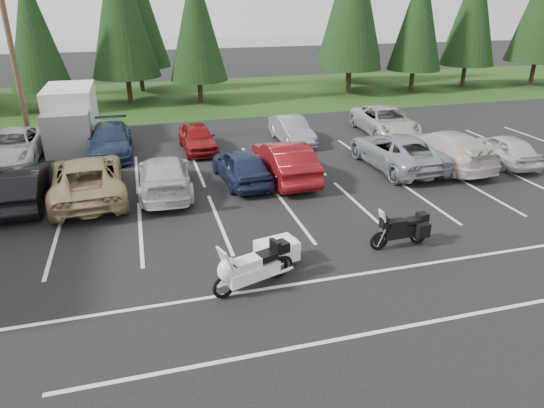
{
  "coord_description": "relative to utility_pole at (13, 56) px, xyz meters",
  "views": [
    {
      "loc": [
        -4.54,
        -14.34,
        7.4
      ],
      "look_at": [
        -0.68,
        -0.5,
        1.16
      ],
      "focal_mm": 32.0,
      "sensor_mm": 36.0,
      "label": 1
    }
  ],
  "objects": [
    {
      "name": "car_far_3",
      "position": [
        13.31,
        -2.11,
        -4.03
      ],
      "size": [
        1.56,
        4.13,
        1.35
      ],
      "primitive_type": "imported",
      "rotation": [
        0.0,
        0.0,
        0.03
      ],
      "color": "gray",
      "rests_on": "ground"
    },
    {
      "name": "car_near_2",
      "position": [
        3.26,
        -7.36,
        -3.88
      ],
      "size": [
        3.15,
        6.06,
        1.63
      ],
      "primitive_type": "imported",
      "rotation": [
        0.0,
        0.0,
        3.22
      ],
      "color": "tan",
      "rests_on": "ground"
    },
    {
      "name": "conifer_8",
      "position": [
        33.0,
        10.6,
        1.47
      ],
      "size": [
        4.53,
        4.53,
        10.56
      ],
      "color": "#332316",
      "rests_on": "ground"
    },
    {
      "name": "stall_markings",
      "position": [
        10.0,
        -10.0,
        -4.69
      ],
      "size": [
        32.0,
        16.0,
        0.01
      ],
      "primitive_type": "cube",
      "color": "silver",
      "rests_on": "ground"
    },
    {
      "name": "conifer_4",
      "position": [
        5.0,
        10.9,
        1.83
      ],
      "size": [
        4.8,
        4.8,
        11.17
      ],
      "color": "#332316",
      "rests_on": "ground"
    },
    {
      "name": "box_truck",
      "position": [
        2.0,
        0.5,
        -3.25
      ],
      "size": [
        2.4,
        5.6,
        2.9
      ],
      "primitive_type": null,
      "color": "silver",
      "rests_on": "ground"
    },
    {
      "name": "conifer_6",
      "position": [
        22.0,
        10.1,
        2.01
      ],
      "size": [
        4.93,
        4.93,
        11.48
      ],
      "color": "#332316",
      "rests_on": "ground"
    },
    {
      "name": "grass_strip",
      "position": [
        10.0,
        12.0,
        -4.69
      ],
      "size": [
        80.0,
        16.0,
        0.01
      ],
      "primitive_type": "cube",
      "color": "#1B3912",
      "rests_on": "ground"
    },
    {
      "name": "conifer_7",
      "position": [
        27.5,
        9.8,
        1.11
      ],
      "size": [
        4.27,
        4.27,
        9.94
      ],
      "color": "#332316",
      "rests_on": "ground"
    },
    {
      "name": "conifer_3",
      "position": [
        -0.5,
        9.4,
        0.57
      ],
      "size": [
        3.87,
        3.87,
        9.02
      ],
      "color": "#332316",
      "rests_on": "ground"
    },
    {
      "name": "cargo_trailer",
      "position": [
        8.95,
        -14.33,
        -4.31
      ],
      "size": [
        1.85,
        1.28,
        0.78
      ],
      "primitive_type": null,
      "rotation": [
        0.0,
        0.0,
        0.21
      ],
      "color": "white",
      "rests_on": "ground"
    },
    {
      "name": "car_near_4",
      "position": [
        9.41,
        -7.3,
        -3.96
      ],
      "size": [
        2.1,
        4.45,
        1.47
      ],
      "primitive_type": "imported",
      "rotation": [
        0.0,
        0.0,
        3.23
      ],
      "color": "#1A2442",
      "rests_on": "ground"
    },
    {
      "name": "adventure_motorcycle",
      "position": [
        13.0,
        -14.29,
        -4.01
      ],
      "size": [
        2.29,
        0.88,
        1.38
      ],
      "primitive_type": null,
      "rotation": [
        0.0,
        0.0,
        0.04
      ],
      "color": "black",
      "rests_on": "ground"
    },
    {
      "name": "lake_water",
      "position": [
        14.0,
        43.0,
        -4.7
      ],
      "size": [
        70.0,
        50.0,
        0.02
      ],
      "primitive_type": "cube",
      "color": "slate",
      "rests_on": "ground"
    },
    {
      "name": "conifer_5",
      "position": [
        10.0,
        9.6,
        0.93
      ],
      "size": [
        4.14,
        4.14,
        9.63
      ],
      "color": "#332316",
      "rests_on": "ground"
    },
    {
      "name": "car_near_1",
      "position": [
        0.92,
        -7.35,
        -3.93
      ],
      "size": [
        1.79,
        4.7,
        1.53
      ],
      "primitive_type": "imported",
      "rotation": [
        0.0,
        0.0,
        3.18
      ],
      "color": "black",
      "rests_on": "ground"
    },
    {
      "name": "car_far_0",
      "position": [
        -0.47,
        -1.59,
        -3.96
      ],
      "size": [
        2.6,
        5.36,
        1.47
      ],
      "primitive_type": "imported",
      "rotation": [
        0.0,
        0.0,
        -0.03
      ],
      "color": "silver",
      "rests_on": "ground"
    },
    {
      "name": "utility_pole",
      "position": [
        0.0,
        0.0,
        0.0
      ],
      "size": [
        1.6,
        0.26,
        9.0
      ],
      "color": "#473321",
      "rests_on": "ground"
    },
    {
      "name": "car_far_1",
      "position": [
        3.98,
        -1.72,
        -3.97
      ],
      "size": [
        2.07,
        5.03,
        1.46
      ],
      "primitive_type": "imported",
      "rotation": [
        0.0,
        0.0,
        0.01
      ],
      "color": "#1C2B46",
      "rests_on": "ground"
    },
    {
      "name": "car_near_8",
      "position": [
        21.88,
        -8.12,
        -4.0
      ],
      "size": [
        2.0,
        4.22,
        1.39
      ],
      "primitive_type": "imported",
      "rotation": [
        0.0,
        0.0,
        3.05
      ],
      "color": "silver",
      "rests_on": "ground"
    },
    {
      "name": "car_near_3",
      "position": [
        6.21,
        -7.61,
        -3.96
      ],
      "size": [
        2.25,
        5.13,
        1.47
      ],
      "primitive_type": "imported",
      "rotation": [
        0.0,
        0.0,
        3.1
      ],
      "color": "beige",
      "rests_on": "ground"
    },
    {
      "name": "car_near_6",
      "position": [
        16.69,
        -7.3,
        -3.91
      ],
      "size": [
        2.74,
        5.7,
        1.57
      ],
      "primitive_type": "imported",
      "rotation": [
        0.0,
        0.0,
        3.17
      ],
      "color": "gray",
      "rests_on": "ground"
    },
    {
      "name": "car_far_2",
      "position": [
        8.22,
        -2.26,
        -4.02
      ],
      "size": [
        1.77,
        4.04,
        1.35
      ],
      "primitive_type": "imported",
      "rotation": [
        0.0,
        0.0,
        0.04
      ],
      "color": "maroon",
      "rests_on": "ground"
    },
    {
      "name": "ground",
      "position": [
        10.0,
        -12.0,
        -4.7
      ],
      "size": [
        120.0,
        120.0,
        0.0
      ],
      "primitive_type": "plane",
      "color": "black",
      "rests_on": "ground"
    },
    {
      "name": "conifer_back_b",
      "position": [
        6.0,
        15.5,
        2.07
      ],
      "size": [
        4.97,
        4.97,
        11.58
      ],
      "color": "#332316",
      "rests_on": "ground"
    },
    {
      "name": "car_near_7",
      "position": [
        18.92,
        -7.65,
        -3.88
      ],
      "size": [
        2.78,
        5.81,
        1.63
      ],
      "primitive_type": "imported",
      "rotation": [
        0.0,
        0.0,
        3.23
      ],
      "color": "beige",
      "rests_on": "ground"
    },
    {
      "name": "car_near_5",
      "position": [
        11.29,
        -7.38,
        -3.88
      ],
      "size": [
        1.8,
        5.01,
        1.64
      ],
      "primitive_type": "imported",
      "rotation": [
        0.0,
        0.0,
        3.15
      ],
      "color": "maroon",
      "rests_on": "ground"
    },
    {
      "name": "touring_motorcycle",
      "position": [
        7.96,
        -15.32,
        -3.96
      ],
      "size": [
        2.77,
        1.63,
        1.47
      ],
      "primitive_type": null,
      "rotation": [
        0.0,
        0.0,
        0.33
      ],
      "color": "white",
      "rests_on": "ground"
    },
    {
      "name": "car_far_4",
      "position": [
        18.95,
        -1.94,
        -3.94
      ],
      "size": [
        2.84,
        5.6,
        1.52
      ],
      "primitive_type": "imported",
      "rotation": [
        0.0,
        0.0,
        -0.06
      ],
      "color": "#B1ADA2",
      "rests_on": "ground"
    }
  ]
}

